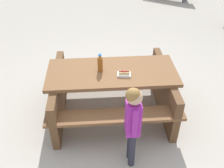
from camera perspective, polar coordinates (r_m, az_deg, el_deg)
ground_plane at (r=4.01m, az=0.00°, el=-6.01°), size 30.00×30.00×0.00m
picnic_table at (r=3.72m, az=0.00°, el=-0.99°), size 1.83×1.44×0.75m
soda_bottle at (r=3.49m, az=-2.67°, el=4.66°), size 0.07×0.07×0.26m
hotdog_tray at (r=3.44m, az=2.71°, el=2.33°), size 0.19×0.13×0.08m
child_in_coat at (r=2.85m, az=4.67°, el=-7.70°), size 0.18×0.28×1.15m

